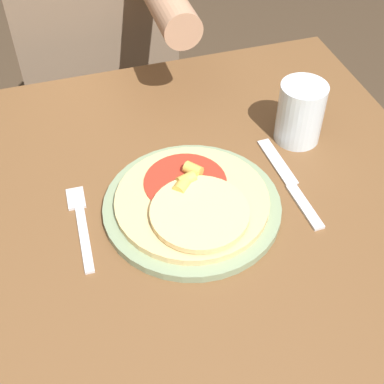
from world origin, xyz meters
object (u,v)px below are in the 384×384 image
plate (192,206)px  fork (81,221)px  knife (290,183)px  drinking_glass (300,113)px  pizza (193,202)px  dining_table (168,257)px  person_diner (94,25)px

plate → fork: plate is taller
knife → drinking_glass: drinking_glass is taller
pizza → knife: size_ratio=1.10×
dining_table → person_diner: person_diner is taller
plate → person_diner: person_diner is taller
pizza → knife: bearing=4.2°
pizza → knife: pizza is taller
dining_table → fork: size_ratio=5.39×
knife → drinking_glass: bearing=60.7°
plate → knife: bearing=2.3°
pizza → drinking_glass: drinking_glass is taller
person_diner → plate: bearing=-86.0°
pizza → drinking_glass: (0.23, 0.12, 0.03)m
plate → person_diner: size_ratio=0.23×
pizza → drinking_glass: 0.26m
knife → pizza: bearing=-175.8°
person_diner → knife: bearing=-71.2°
dining_table → drinking_glass: size_ratio=8.46×
fork → person_diner: person_diner is taller
plate → drinking_glass: size_ratio=2.52×
fork → knife: (0.35, -0.02, 0.00)m
plate → knife: 0.17m
dining_table → fork: 0.19m
person_diner → dining_table: bearing=-89.5°
plate → drinking_glass: (0.23, 0.11, 0.05)m
plate → fork: (-0.17, 0.02, -0.00)m
fork → plate: bearing=-8.1°
plate → knife: plate is taller
fork → person_diner: (0.13, 0.63, -0.01)m
drinking_glass → dining_table: bearing=-159.7°
pizza → fork: bearing=170.1°
fork → drinking_glass: (0.41, 0.09, 0.05)m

